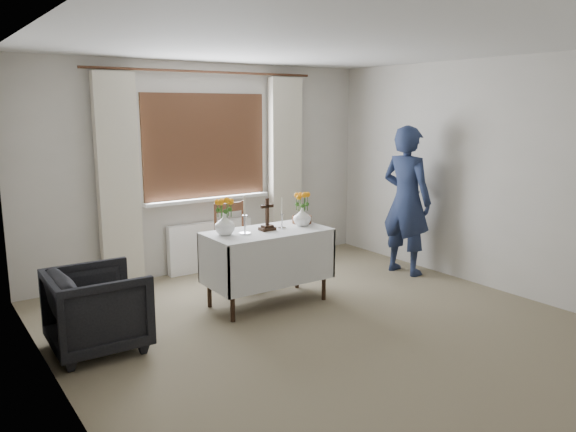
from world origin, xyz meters
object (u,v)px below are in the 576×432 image
(wooden_chair, at_px, (238,244))
(flower_vase_left, at_px, (225,224))
(person, at_px, (406,201))
(flower_vase_right, at_px, (302,217))
(altar_table, at_px, (267,267))
(wooden_cross, at_px, (267,214))
(armchair, at_px, (98,309))

(wooden_chair, height_order, flower_vase_left, flower_vase_left)
(person, xyz_separation_m, flower_vase_left, (-2.39, 0.09, -0.02))
(flower_vase_left, height_order, flower_vase_right, flower_vase_left)
(altar_table, bearing_deg, flower_vase_left, 169.48)
(altar_table, relative_size, flower_vase_left, 5.94)
(person, distance_m, wooden_cross, 1.94)
(wooden_cross, relative_size, flower_vase_right, 1.70)
(armchair, bearing_deg, wooden_cross, -83.75)
(wooden_cross, height_order, flower_vase_right, wooden_cross)
(wooden_cross, xyz_separation_m, flower_vase_left, (-0.44, 0.07, -0.06))
(armchair, xyz_separation_m, flower_vase_left, (1.31, 0.22, 0.52))
(person, height_order, flower_vase_right, person)
(altar_table, distance_m, flower_vase_right, 0.64)
(armchair, distance_m, flower_vase_right, 2.24)
(person, bearing_deg, altar_table, 80.38)
(flower_vase_left, bearing_deg, armchair, -170.31)
(altar_table, relative_size, flower_vase_right, 6.44)
(flower_vase_left, relative_size, flower_vase_right, 1.08)
(flower_vase_left, xyz_separation_m, flower_vase_right, (0.86, -0.08, -0.01))
(altar_table, distance_m, wooden_cross, 0.54)
(flower_vase_left, bearing_deg, wooden_chair, 52.84)
(wooden_chair, distance_m, armchair, 2.06)
(flower_vase_right, bearing_deg, person, -0.38)
(altar_table, bearing_deg, wooden_chair, 83.22)
(wooden_cross, xyz_separation_m, flower_vase_right, (0.42, -0.02, -0.07))
(person, bearing_deg, wooden_chair, 57.85)
(wooden_chair, xyz_separation_m, flower_vase_left, (-0.53, -0.69, 0.41))
(armchair, distance_m, person, 3.74)
(wooden_chair, xyz_separation_m, wooden_cross, (-0.08, -0.76, 0.47))
(person, xyz_separation_m, wooden_cross, (-1.94, 0.03, 0.04))
(person, bearing_deg, flower_vase_left, 78.51)
(wooden_chair, bearing_deg, flower_vase_right, -67.47)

